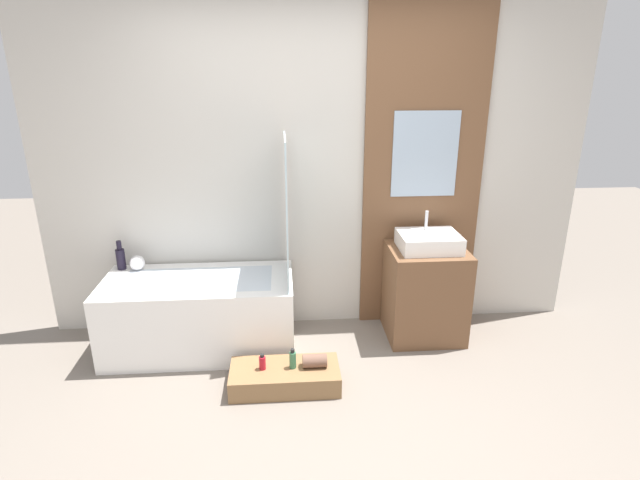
% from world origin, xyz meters
% --- Properties ---
extents(ground_plane, '(12.00, 12.00, 0.00)m').
position_xyz_m(ground_plane, '(0.00, 0.00, 0.00)').
color(ground_plane, slate).
extents(wall_tiled_back, '(4.20, 0.06, 2.60)m').
position_xyz_m(wall_tiled_back, '(0.00, 1.58, 1.30)').
color(wall_tiled_back, beige).
rests_on(wall_tiled_back, ground_plane).
extents(wall_wood_accent, '(0.93, 0.04, 2.60)m').
position_xyz_m(wall_wood_accent, '(0.84, 1.53, 1.31)').
color(wall_wood_accent, brown).
rests_on(wall_wood_accent, ground_plane).
extents(bathtub, '(1.38, 0.66, 0.56)m').
position_xyz_m(bathtub, '(-0.89, 1.20, 0.28)').
color(bathtub, white).
rests_on(bathtub, ground_plane).
extents(glass_shower_screen, '(0.01, 0.60, 1.03)m').
position_xyz_m(glass_shower_screen, '(-0.23, 1.18, 1.07)').
color(glass_shower_screen, silver).
rests_on(glass_shower_screen, bathtub).
extents(wooden_step_bench, '(0.73, 0.33, 0.14)m').
position_xyz_m(wooden_step_bench, '(-0.27, 0.64, 0.07)').
color(wooden_step_bench, olive).
rests_on(wooden_step_bench, ground_plane).
extents(vanity_cabinet, '(0.58, 0.51, 0.72)m').
position_xyz_m(vanity_cabinet, '(0.84, 1.26, 0.36)').
color(vanity_cabinet, brown).
rests_on(vanity_cabinet, ground_plane).
extents(sink, '(0.45, 0.36, 0.27)m').
position_xyz_m(sink, '(0.84, 1.26, 0.79)').
color(sink, white).
rests_on(sink, vanity_cabinet).
extents(vase_tall_dark, '(0.07, 0.07, 0.23)m').
position_xyz_m(vase_tall_dark, '(-1.49, 1.45, 0.65)').
color(vase_tall_dark, black).
rests_on(vase_tall_dark, bathtub).
extents(vase_round_light, '(0.11, 0.11, 0.11)m').
position_xyz_m(vase_round_light, '(-1.37, 1.42, 0.62)').
color(vase_round_light, white).
rests_on(vase_round_light, bathtub).
extents(bottle_soap_primary, '(0.04, 0.04, 0.11)m').
position_xyz_m(bottle_soap_primary, '(-0.41, 0.64, 0.19)').
color(bottle_soap_primary, '#B21928').
rests_on(bottle_soap_primary, wooden_step_bench).
extents(bottle_soap_secondary, '(0.04, 0.04, 0.14)m').
position_xyz_m(bottle_soap_secondary, '(-0.21, 0.64, 0.20)').
color(bottle_soap_secondary, '#38704C').
rests_on(bottle_soap_secondary, wooden_step_bench).
extents(towel_roll, '(0.16, 0.09, 0.09)m').
position_xyz_m(towel_roll, '(-0.07, 0.64, 0.19)').
color(towel_roll, brown).
rests_on(towel_roll, wooden_step_bench).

